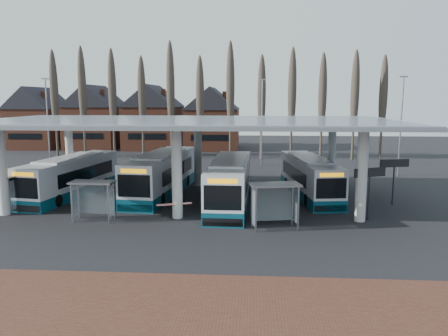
# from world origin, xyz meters

# --- Properties ---
(ground) EXTENTS (140.00, 140.00, 0.00)m
(ground) POSITION_xyz_m (0.00, 0.00, 0.00)
(ground) COLOR black
(ground) RESTS_ON ground
(brick_strip) EXTENTS (70.00, 10.00, 0.03)m
(brick_strip) POSITION_xyz_m (0.00, -12.00, 0.01)
(brick_strip) COLOR brown
(brick_strip) RESTS_ON ground
(station_canopy) EXTENTS (32.00, 16.00, 6.34)m
(station_canopy) POSITION_xyz_m (0.00, 8.00, 5.68)
(station_canopy) COLOR beige
(station_canopy) RESTS_ON ground
(poplar_row) EXTENTS (45.10, 1.10, 14.50)m
(poplar_row) POSITION_xyz_m (0.00, 33.00, 8.78)
(poplar_row) COLOR #473D33
(poplar_row) RESTS_ON ground
(townhouse_row) EXTENTS (36.80, 10.30, 12.25)m
(townhouse_row) POSITION_xyz_m (-15.75, 44.00, 5.94)
(townhouse_row) COLOR brown
(townhouse_row) RESTS_ON ground
(lamp_post_a) EXTENTS (0.80, 0.16, 10.17)m
(lamp_post_a) POSITION_xyz_m (-18.00, 22.00, 5.34)
(lamp_post_a) COLOR slate
(lamp_post_a) RESTS_ON ground
(lamp_post_b) EXTENTS (0.80, 0.16, 10.17)m
(lamp_post_b) POSITION_xyz_m (6.00, 26.00, 5.34)
(lamp_post_b) COLOR slate
(lamp_post_b) RESTS_ON ground
(lamp_post_c) EXTENTS (0.80, 0.16, 10.17)m
(lamp_post_c) POSITION_xyz_m (20.00, 20.00, 5.34)
(lamp_post_c) COLOR slate
(lamp_post_c) RESTS_ON ground
(bus_0) EXTENTS (4.30, 11.93, 3.24)m
(bus_0) POSITION_xyz_m (-9.85, 8.71, 1.53)
(bus_0) COLOR silver
(bus_0) RESTS_ON ground
(bus_1) EXTENTS (3.89, 12.80, 3.50)m
(bus_1) POSITION_xyz_m (-2.57, 9.76, 1.65)
(bus_1) COLOR silver
(bus_1) RESTS_ON ground
(bus_2) EXTENTS (2.93, 12.50, 3.46)m
(bus_2) POSITION_xyz_m (3.31, 6.59, 1.63)
(bus_2) COLOR silver
(bus_2) RESTS_ON ground
(bus_3) EXTENTS (4.00, 11.69, 3.18)m
(bus_3) POSITION_xyz_m (9.64, 10.10, 1.50)
(bus_3) COLOR silver
(bus_3) RESTS_ON ground
(shelter_0) EXTENTS (3.08, 2.01, 2.64)m
(shelter_0) POSITION_xyz_m (-12.68, 3.51, 1.92)
(shelter_0) COLOR gray
(shelter_0) RESTS_ON ground
(shelter_1) EXTENTS (2.82, 1.43, 2.61)m
(shelter_1) POSITION_xyz_m (-5.38, 1.64, 1.90)
(shelter_1) COLOR gray
(shelter_1) RESTS_ON ground
(shelter_2) EXTENTS (3.27, 2.09, 2.81)m
(shelter_2) POSITION_xyz_m (6.34, 0.62, 2.04)
(shelter_2) COLOR gray
(shelter_2) RESTS_ON ground
(info_sign_0) EXTENTS (2.20, 1.02, 3.48)m
(info_sign_0) POSITION_xyz_m (12.57, 2.76, 2.92)
(info_sign_0) COLOR black
(info_sign_0) RESTS_ON ground
(info_sign_1) EXTENTS (2.28, 0.71, 3.46)m
(info_sign_1) POSITION_xyz_m (15.52, 7.21, 2.90)
(info_sign_1) COLOR black
(info_sign_1) RESTS_ON ground
(barrier) EXTENTS (2.24, 1.03, 1.17)m
(barrier) POSITION_xyz_m (-0.16, 2.32, 0.91)
(barrier) COLOR black
(barrier) RESTS_ON ground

